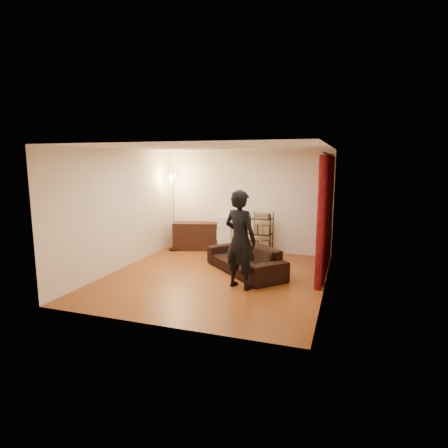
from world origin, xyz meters
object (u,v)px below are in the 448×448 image
(storage_boxes, at_px, (225,234))
(sofa, at_px, (245,259))
(person, at_px, (240,240))
(media_cabinet, at_px, (197,236))
(floor_lamp, at_px, (174,212))
(wire_shelf, at_px, (262,234))

(storage_boxes, bearing_deg, sofa, -58.84)
(person, distance_m, storage_boxes, 3.08)
(media_cabinet, bearing_deg, sofa, -58.75)
(person, height_order, floor_lamp, floor_lamp)
(media_cabinet, bearing_deg, person, -69.24)
(storage_boxes, height_order, floor_lamp, floor_lamp)
(person, distance_m, floor_lamp, 3.52)
(floor_lamp, bearing_deg, sofa, -30.01)
(floor_lamp, bearing_deg, person, -42.62)
(wire_shelf, relative_size, floor_lamp, 0.53)
(person, height_order, storage_boxes, person)
(sofa, relative_size, person, 1.12)
(media_cabinet, xyz_separation_m, wire_shelf, (1.86, -0.07, 0.18))
(sofa, bearing_deg, wire_shelf, 133.32)
(sofa, bearing_deg, media_cabinet, -178.98)
(person, bearing_deg, media_cabinet, -32.33)
(sofa, xyz_separation_m, wire_shelf, (0.00, 1.62, 0.25))
(sofa, distance_m, media_cabinet, 2.51)
(sofa, height_order, storage_boxes, storage_boxes)
(sofa, relative_size, media_cabinet, 1.66)
(media_cabinet, relative_size, floor_lamp, 0.61)
(person, relative_size, media_cabinet, 1.48)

